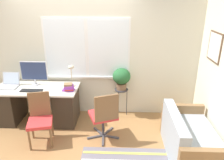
# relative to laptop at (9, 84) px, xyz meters

# --- Properties ---
(ground_plane) EXTENTS (14.00, 14.00, 0.00)m
(ground_plane) POSITION_rel_laptop_xyz_m (1.25, -0.41, -0.79)
(ground_plane) COLOR #9E7042
(wall_back_with_window) EXTENTS (9.00, 0.12, 2.70)m
(wall_back_with_window) POSITION_rel_laptop_xyz_m (1.26, 0.39, 0.56)
(wall_back_with_window) COLOR beige
(wall_back_with_window) RESTS_ON ground_plane
(wall_right_with_picture) EXTENTS (0.08, 9.00, 2.70)m
(wall_right_with_picture) POSITION_rel_laptop_xyz_m (3.79, -0.41, 0.56)
(wall_right_with_picture) COLOR beige
(wall_right_with_picture) RESTS_ON ground_plane
(desk) EXTENTS (1.63, 0.73, 0.73)m
(desk) POSITION_rel_laptop_xyz_m (0.54, -0.05, -0.40)
(desk) COLOR beige
(desk) RESTS_ON ground_plane
(laptop) EXTENTS (0.34, 0.33, 0.26)m
(laptop) POSITION_rel_laptop_xyz_m (0.00, 0.00, 0.00)
(laptop) COLOR #B7B7BC
(laptop) RESTS_ON desk
(monitor) EXTENTS (0.52, 0.15, 0.49)m
(monitor) POSITION_rel_laptop_xyz_m (0.48, 0.11, 0.22)
(monitor) COLOR silver
(monitor) RESTS_ON desk
(keyboard) EXTENTS (0.41, 0.13, 0.02)m
(keyboard) POSITION_rel_laptop_xyz_m (0.51, -0.20, -0.05)
(keyboard) COLOR black
(keyboard) RESTS_ON desk
(mouse) EXTENTS (0.04, 0.07, 0.03)m
(mouse) POSITION_rel_laptop_xyz_m (0.79, -0.23, -0.04)
(mouse) COLOR silver
(mouse) RESTS_ON desk
(desk_lamp) EXTENTS (0.13, 0.13, 0.43)m
(desk_lamp) POSITION_rel_laptop_xyz_m (1.23, 0.08, 0.26)
(desk_lamp) COLOR #BCB299
(desk_lamp) RESTS_ON desk
(book_stack) EXTENTS (0.23, 0.19, 0.14)m
(book_stack) POSITION_rel_laptop_xyz_m (1.22, -0.16, 0.01)
(book_stack) COLOR purple
(book_stack) RESTS_ON desk
(desk_chair_wooden) EXTENTS (0.48, 0.49, 0.88)m
(desk_chair_wooden) POSITION_rel_laptop_xyz_m (0.82, -0.71, -0.33)
(desk_chair_wooden) COLOR brown
(desk_chair_wooden) RESTS_ON ground_plane
(office_chair_swivel) EXTENTS (0.58, 0.58, 0.92)m
(office_chair_swivel) POSITION_rel_laptop_xyz_m (1.92, -0.61, -0.30)
(office_chair_swivel) COLOR #47474C
(office_chair_swivel) RESTS_ON ground_plane
(couch_loveseat) EXTENTS (0.74, 1.32, 0.72)m
(couch_loveseat) POSITION_rel_laptop_xyz_m (3.30, -0.98, -0.52)
(couch_loveseat) COLOR #9EA8B2
(couch_loveseat) RESTS_ON ground_plane
(plant_stand) EXTENTS (0.28, 0.28, 0.60)m
(plant_stand) POSITION_rel_laptop_xyz_m (2.22, 0.25, -0.25)
(plant_stand) COLOR #333338
(plant_stand) RESTS_ON ground_plane
(potted_plant) EXTENTS (0.36, 0.36, 0.45)m
(potted_plant) POSITION_rel_laptop_xyz_m (2.22, 0.25, 0.08)
(potted_plant) COLOR brown
(potted_plant) RESTS_ON plant_stand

